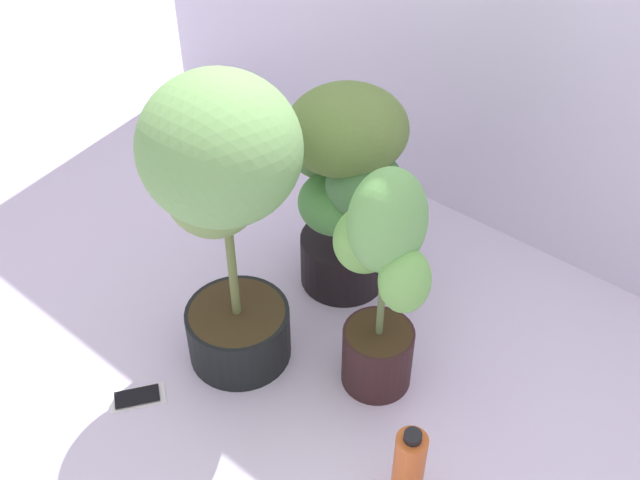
{
  "coord_description": "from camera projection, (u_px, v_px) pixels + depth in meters",
  "views": [
    {
      "loc": [
        0.7,
        -0.99,
        1.59
      ],
      "look_at": [
        -0.23,
        0.12,
        0.35
      ],
      "focal_mm": 41.99,
      "sensor_mm": 36.0,
      "label": 1
    }
  ],
  "objects": [
    {
      "name": "ground_plane",
      "position": [
        357.0,
        401.0,
        1.95
      ],
      "size": [
        8.0,
        8.0,
        0.0
      ],
      "primitive_type": "plane",
      "color": "silver",
      "rests_on": "ground"
    },
    {
      "name": "potted_plant_back_left",
      "position": [
        344.0,
        177.0,
        2.05
      ],
      "size": [
        0.46,
        0.45,
        0.65
      ],
      "color": "black",
      "rests_on": "ground"
    },
    {
      "name": "potted_plant_center",
      "position": [
        382.0,
        277.0,
        1.77
      ],
      "size": [
        0.32,
        0.25,
        0.68
      ],
      "color": "#331C1C",
      "rests_on": "ground"
    },
    {
      "name": "nutrient_bottle",
      "position": [
        408.0,
        471.0,
        1.66
      ],
      "size": [
        0.07,
        0.07,
        0.26
      ],
      "color": "#C15722",
      "rests_on": "ground"
    },
    {
      "name": "potted_plant_front_left",
      "position": [
        222.0,
        194.0,
        1.74
      ],
      "size": [
        0.47,
        0.47,
        0.85
      ],
      "color": "black",
      "rests_on": "ground"
    },
    {
      "name": "cell_phone",
      "position": [
        137.0,
        397.0,
        1.96
      ],
      "size": [
        0.14,
        0.16,
        0.01
      ],
      "rotation": [
        0.0,
        0.0,
        2.53
      ],
      "color": "white",
      "rests_on": "ground"
    }
  ]
}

